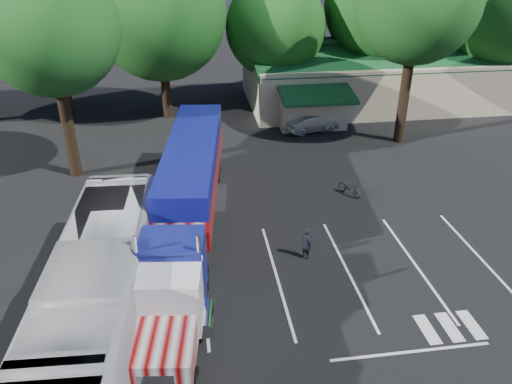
{
  "coord_description": "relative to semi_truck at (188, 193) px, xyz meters",
  "views": [
    {
      "loc": [
        -3.39,
        -23.3,
        13.46
      ],
      "look_at": [
        -0.31,
        -1.71,
        2.0
      ],
      "focal_mm": 35.0,
      "sensor_mm": 36.0,
      "label": 1
    }
  ],
  "objects": [
    {
      "name": "event_hall",
      "position": [
        17.36,
        19.71,
        -0.11
      ],
      "size": [
        24.2,
        14.12,
        5.55
      ],
      "color": "#BCA88C",
      "rests_on": "ground"
    },
    {
      "name": "tour_bus",
      "position": [
        -3.37,
        -6.1,
        -0.47
      ],
      "size": [
        3.74,
        13.43,
        3.7
      ],
      "primitive_type": "imported",
      "rotation": [
        0.0,
        0.0,
        -0.05
      ],
      "color": "silver",
      "rests_on": "ground"
    },
    {
      "name": "tree_row_d",
      "position": [
        7.63,
        19.4,
        4.27
      ],
      "size": [
        8.0,
        8.0,
        10.6
      ],
      "color": "black",
      "rests_on": "ground"
    },
    {
      "name": "woman",
      "position": [
        5.23,
        -2.79,
        -1.54
      ],
      "size": [
        0.61,
        0.68,
        1.55
      ],
      "primitive_type": "imported",
      "rotation": [
        0.0,
        0.0,
        2.11
      ],
      "color": "black",
      "rests_on": "ground"
    },
    {
      "name": "tree_near_right",
      "position": [
        15.13,
        10.4,
        7.14
      ],
      "size": [
        8.0,
        8.0,
        13.5
      ],
      "color": "black",
      "rests_on": "ground"
    },
    {
      "name": "bicycle",
      "position": [
        9.13,
        2.9,
        -1.88
      ],
      "size": [
        1.36,
        1.73,
        0.88
      ],
      "primitive_type": "imported",
      "rotation": [
        0.0,
        0.0,
        0.54
      ],
      "color": "black",
      "rests_on": "ground"
    },
    {
      "name": "silver_sedan",
      "position": [
        9.45,
        13.14,
        -1.65
      ],
      "size": [
        4.28,
        2.41,
        1.34
      ],
      "primitive_type": "imported",
      "rotation": [
        0.0,
        0.0,
        1.83
      ],
      "color": "#A9ABB1",
      "rests_on": "ground"
    },
    {
      "name": "tree_row_e",
      "position": [
        16.63,
        19.9,
        5.77
      ],
      "size": [
        9.6,
        9.6,
        12.9
      ],
      "color": "black",
      "rests_on": "ground"
    },
    {
      "name": "tree_row_c",
      "position": [
        -1.37,
        18.1,
        5.72
      ],
      "size": [
        10.0,
        10.0,
        13.05
      ],
      "color": "black",
      "rests_on": "ground"
    },
    {
      "name": "tree_near_left",
      "position": [
        -6.87,
        7.9,
        6.49
      ],
      "size": [
        7.6,
        7.6,
        12.65
      ],
      "color": "black",
      "rests_on": "ground"
    },
    {
      "name": "tree_row_b",
      "position": [
        -9.37,
        19.7,
        4.82
      ],
      "size": [
        8.4,
        8.4,
        11.35
      ],
      "color": "black",
      "rests_on": "ground"
    },
    {
      "name": "ground",
      "position": [
        3.63,
        1.9,
        -2.32
      ],
      "size": [
        120.0,
        120.0,
        0.0
      ],
      "primitive_type": "plane",
      "color": "black",
      "rests_on": "ground"
    },
    {
      "name": "tree_row_f",
      "position": [
        26.63,
        18.7,
        5.47
      ],
      "size": [
        10.4,
        10.4,
        13.0
      ],
      "color": "black",
      "rests_on": "ground"
    },
    {
      "name": "semi_truck",
      "position": [
        0.0,
        0.0,
        0.0
      ],
      "size": [
        4.8,
        19.71,
        4.1
      ],
      "rotation": [
        0.0,
        0.0,
        -0.12
      ],
      "color": "black",
      "rests_on": "ground"
    }
  ]
}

